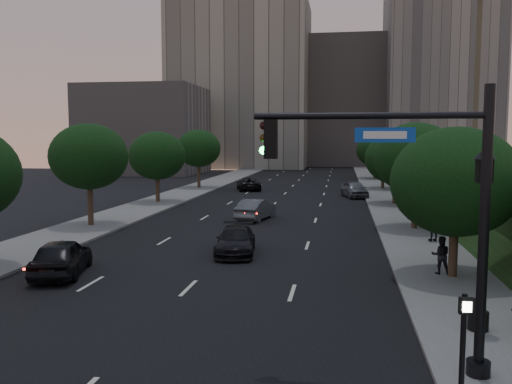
% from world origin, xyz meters
% --- Properties ---
extents(ground, '(160.00, 160.00, 0.00)m').
position_xyz_m(ground, '(0.00, 0.00, 0.00)').
color(ground, black).
rests_on(ground, ground).
extents(road_surface, '(16.00, 140.00, 0.02)m').
position_xyz_m(road_surface, '(0.00, 30.00, 0.01)').
color(road_surface, black).
rests_on(road_surface, ground).
extents(sidewalk_right, '(4.50, 140.00, 0.15)m').
position_xyz_m(sidewalk_right, '(10.25, 30.00, 0.07)').
color(sidewalk_right, slate).
rests_on(sidewalk_right, ground).
extents(sidewalk_left, '(4.50, 140.00, 0.15)m').
position_xyz_m(sidewalk_left, '(-10.25, 30.00, 0.07)').
color(sidewalk_left, slate).
rests_on(sidewalk_left, ground).
extents(parapet_wall, '(0.35, 90.00, 0.70)m').
position_xyz_m(parapet_wall, '(13.50, 28.00, 4.35)').
color(parapet_wall, slate).
rests_on(parapet_wall, embankment).
extents(office_block_left, '(26.00, 20.00, 32.00)m').
position_xyz_m(office_block_left, '(-14.00, 92.00, 16.00)').
color(office_block_left, gray).
rests_on(office_block_left, ground).
extents(office_block_mid, '(22.00, 18.00, 26.00)m').
position_xyz_m(office_block_mid, '(6.00, 102.00, 13.00)').
color(office_block_mid, gray).
rests_on(office_block_mid, ground).
extents(office_block_right, '(20.00, 22.00, 36.00)m').
position_xyz_m(office_block_right, '(24.00, 96.00, 18.00)').
color(office_block_right, gray).
rests_on(office_block_right, ground).
extents(office_block_filler, '(18.00, 16.00, 14.00)m').
position_xyz_m(office_block_filler, '(-26.00, 70.00, 7.00)').
color(office_block_filler, gray).
rests_on(office_block_filler, ground).
extents(tree_right_a, '(5.20, 5.20, 6.24)m').
position_xyz_m(tree_right_a, '(10.30, 8.00, 4.02)').
color(tree_right_a, '#38281C').
rests_on(tree_right_a, ground).
extents(tree_right_b, '(5.20, 5.20, 6.74)m').
position_xyz_m(tree_right_b, '(10.30, 20.00, 4.52)').
color(tree_right_b, '#38281C').
rests_on(tree_right_b, ground).
extents(tree_right_c, '(5.20, 5.20, 6.24)m').
position_xyz_m(tree_right_c, '(10.30, 33.00, 4.02)').
color(tree_right_c, '#38281C').
rests_on(tree_right_c, ground).
extents(tree_right_d, '(5.20, 5.20, 6.74)m').
position_xyz_m(tree_right_d, '(10.30, 47.00, 4.52)').
color(tree_right_d, '#38281C').
rests_on(tree_right_d, ground).
extents(tree_right_e, '(5.20, 5.20, 6.24)m').
position_xyz_m(tree_right_e, '(10.30, 62.00, 4.02)').
color(tree_right_e, '#38281C').
rests_on(tree_right_e, ground).
extents(tree_left_b, '(5.00, 5.00, 6.71)m').
position_xyz_m(tree_left_b, '(-10.30, 18.00, 4.58)').
color(tree_left_b, '#38281C').
rests_on(tree_left_b, ground).
extents(tree_left_c, '(5.00, 5.00, 6.34)m').
position_xyz_m(tree_left_c, '(-10.30, 31.00, 4.21)').
color(tree_left_c, '#38281C').
rests_on(tree_left_c, ground).
extents(tree_left_d, '(5.00, 5.00, 6.71)m').
position_xyz_m(tree_left_d, '(-10.30, 45.00, 4.58)').
color(tree_left_d, '#38281C').
rests_on(tree_left_d, ground).
extents(traffic_signal_mast, '(5.68, 0.56, 7.00)m').
position_xyz_m(traffic_signal_mast, '(7.95, -1.60, 3.67)').
color(traffic_signal_mast, black).
rests_on(traffic_signal_mast, ground).
extents(street_lamp, '(0.64, 0.64, 5.62)m').
position_xyz_m(street_lamp, '(9.79, 1.62, 2.63)').
color(street_lamp, black).
rests_on(street_lamp, ground).
extents(pedestrian_signal, '(0.30, 0.33, 2.50)m').
position_xyz_m(pedestrian_signal, '(8.36, -3.04, 1.57)').
color(pedestrian_signal, black).
rests_on(pedestrian_signal, ground).
extents(sedan_near_left, '(2.95, 4.93, 1.57)m').
position_xyz_m(sedan_near_left, '(-5.86, 6.17, 0.79)').
color(sedan_near_left, black).
rests_on(sedan_near_left, ground).
extents(sedan_mid_left, '(2.43, 4.73, 1.48)m').
position_xyz_m(sedan_mid_left, '(-0.20, 22.76, 0.74)').
color(sedan_mid_left, '#4E5155').
rests_on(sedan_mid_left, ground).
extents(sedan_far_left, '(3.59, 5.48, 1.40)m').
position_xyz_m(sedan_far_left, '(-4.37, 43.95, 0.70)').
color(sedan_far_left, black).
rests_on(sedan_far_left, ground).
extents(sedan_near_right, '(2.43, 4.80, 1.34)m').
position_xyz_m(sedan_near_right, '(0.59, 11.43, 0.67)').
color(sedan_near_right, black).
rests_on(sedan_near_right, ground).
extents(sedan_far_right, '(2.97, 5.07, 1.62)m').
position_xyz_m(sedan_far_right, '(7.00, 38.41, 0.81)').
color(sedan_far_right, '#5C5E64').
rests_on(sedan_far_right, ground).
extents(pedestrian_b, '(0.79, 0.63, 1.58)m').
position_xyz_m(pedestrian_b, '(9.87, 8.30, 0.94)').
color(pedestrian_b, black).
rests_on(pedestrian_b, sidewalk_right).
extents(pedestrian_c, '(1.17, 0.79, 1.85)m').
position_xyz_m(pedestrian_c, '(10.77, 15.62, 1.08)').
color(pedestrian_c, black).
rests_on(pedestrian_c, sidewalk_right).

